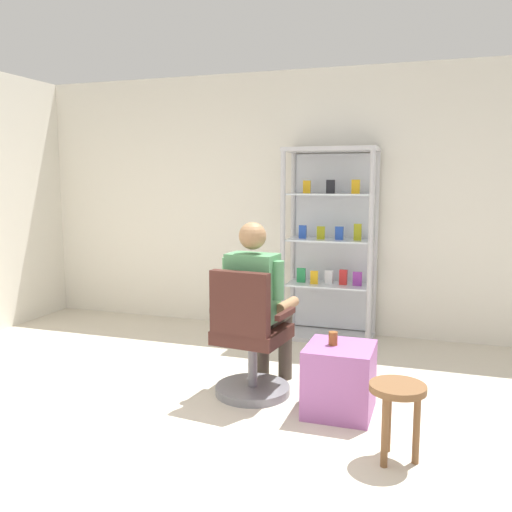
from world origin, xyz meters
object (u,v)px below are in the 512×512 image
at_px(storage_crate, 340,379).
at_px(wooden_stool, 397,400).
at_px(office_chair, 249,345).
at_px(display_cabinet_main, 331,243).
at_px(seated_shopkeeper, 259,298).
at_px(tea_glass, 333,338).

distance_m(storage_crate, wooden_stool, 0.70).
bearing_deg(office_chair, wooden_stool, -29.37).
height_order(display_cabinet_main, seated_shopkeeper, display_cabinet_main).
relative_size(tea_glass, wooden_stool, 0.20).
bearing_deg(seated_shopkeeper, display_cabinet_main, 81.30).
xyz_separation_m(seated_shopkeeper, tea_glass, (0.61, -0.23, -0.19)).
distance_m(display_cabinet_main, wooden_stool, 2.57).
relative_size(seated_shopkeeper, wooden_stool, 2.85).
xyz_separation_m(office_chair, seated_shopkeeper, (0.02, 0.16, 0.32)).
xyz_separation_m(office_chair, storage_crate, (0.68, -0.07, -0.16)).
distance_m(seated_shopkeeper, wooden_stool, 1.38).
xyz_separation_m(storage_crate, tea_glass, (-0.05, 0.00, 0.28)).
distance_m(display_cabinet_main, seated_shopkeeper, 1.61).
bearing_deg(storage_crate, seated_shopkeeper, 160.53).
bearing_deg(office_chair, storage_crate, -5.99).
distance_m(storage_crate, tea_glass, 0.29).
distance_m(office_chair, tea_glass, 0.64).
bearing_deg(seated_shopkeeper, wooden_stool, -35.85).
xyz_separation_m(display_cabinet_main, office_chair, (-0.26, -1.73, -0.56)).
relative_size(office_chair, seated_shopkeeper, 0.74).
bearing_deg(storage_crate, tea_glass, 174.97).
relative_size(storage_crate, tea_glass, 5.16).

